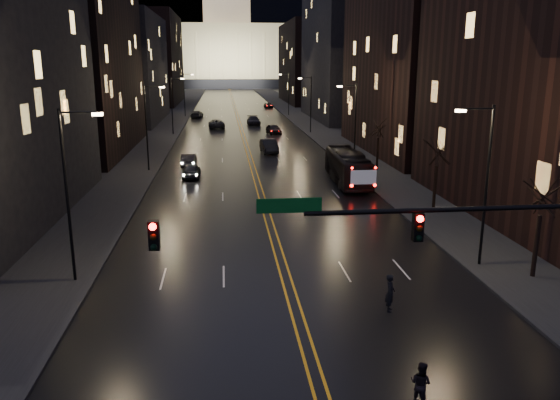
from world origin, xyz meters
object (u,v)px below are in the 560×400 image
object	(u,v)px
receding_car_a	(269,146)
bus	(347,167)
pedestrian_a	(390,293)
oncoming_car_a	(191,171)
traffic_signal	(483,238)
pedestrian_b	(421,383)
oncoming_car_b	(189,160)

from	to	relation	value
receding_car_a	bus	bearing A→B (deg)	-76.66
bus	pedestrian_a	distance (m)	27.66
oncoming_car_a	receding_car_a	xyz separation A→B (m)	(9.00, 14.70, 0.11)
traffic_signal	pedestrian_a	bearing A→B (deg)	107.92
pedestrian_b	pedestrian_a	bearing A→B (deg)	-51.55
oncoming_car_a	pedestrian_a	bearing A→B (deg)	109.78
pedestrian_a	receding_car_a	bearing A→B (deg)	19.37
bus	pedestrian_b	xyz separation A→B (m)	(-5.31, -34.33, -0.76)
receding_car_a	pedestrian_a	xyz separation A→B (m)	(1.68, -46.03, 0.06)
oncoming_car_a	pedestrian_b	distance (m)	39.51
receding_car_a	oncoming_car_a	bearing A→B (deg)	-125.62
oncoming_car_b	oncoming_car_a	bearing A→B (deg)	96.34
traffic_signal	bus	world-z (taller)	traffic_signal
bus	receding_car_a	world-z (taller)	bus
oncoming_car_a	pedestrian_b	xyz separation A→B (m)	(9.57, -38.33, 0.05)
oncoming_car_b	traffic_signal	bearing A→B (deg)	107.71
receding_car_a	traffic_signal	bearing A→B (deg)	-90.44
oncoming_car_a	oncoming_car_b	size ratio (longest dim) A/B	1.00
oncoming_car_a	oncoming_car_b	bearing A→B (deg)	-83.62
traffic_signal	receding_car_a	bearing A→B (deg)	93.69
bus	pedestrian_a	size ratio (longest dim) A/B	6.14
oncoming_car_b	pedestrian_b	world-z (taller)	pedestrian_b
traffic_signal	oncoming_car_a	distance (m)	38.61
bus	traffic_signal	bearing A→B (deg)	-92.66
receding_car_a	pedestrian_a	size ratio (longest dim) A/B	2.84
bus	pedestrian_a	bearing A→B (deg)	-96.83
traffic_signal	receding_car_a	size ratio (longest dim) A/B	3.38
pedestrian_a	pedestrian_b	world-z (taller)	pedestrian_a
bus	oncoming_car_a	xyz separation A→B (m)	(-14.89, 4.01, -0.81)
bus	pedestrian_b	distance (m)	34.74
oncoming_car_a	pedestrian_a	distance (m)	33.10
oncoming_car_b	receding_car_a	size ratio (longest dim) A/B	0.84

